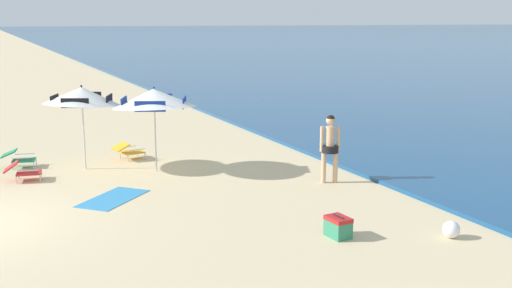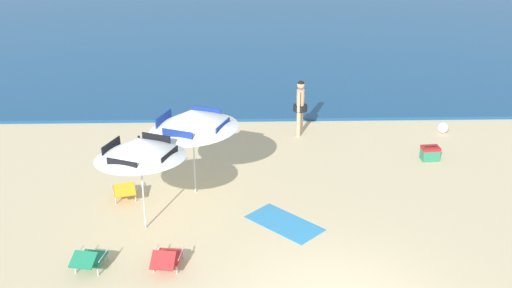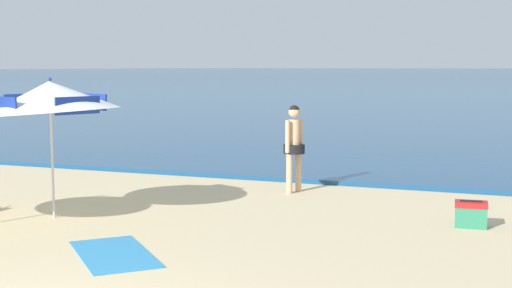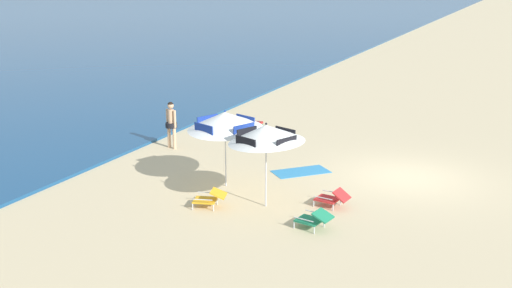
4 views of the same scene
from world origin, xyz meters
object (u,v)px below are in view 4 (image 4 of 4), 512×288
Objects in this scene: beach_umbrella_striped_main at (266,133)px; beach_towel at (301,172)px; lounge_chair_under_umbrella at (332,198)px; beach_ball at (225,119)px; beach_umbrella_striped_second at (225,121)px; cooler_box at (257,127)px; lounge_chair_beside_umbrella at (314,219)px; person_standing_near_shore at (171,122)px; lounge_chair_facing_sea at (210,198)px.

beach_umbrella_striped_main is 1.56× the size of beach_towel.
lounge_chair_under_umbrella reaches higher than beach_ball.
beach_umbrella_striped_second reaches higher than cooler_box.
cooler_box is 2.14m from beach_ball.
lounge_chair_beside_umbrella is at bearing -143.01° from beach_ball.
person_standing_near_shore reaches higher than beach_ball.
beach_towel is (2.58, 1.78, -0.26)m from lounge_chair_under_umbrella.
beach_towel is at bearing -17.56° from lounge_chair_facing_sea.
person_standing_near_shore reaches higher than beach_towel.
lounge_chair_facing_sea reaches higher than cooler_box.
lounge_chair_beside_umbrella is at bearing -125.14° from person_standing_near_shore.
beach_ball is 0.19× the size of beach_towel.
person_standing_near_shore is at bearing 51.06° from beach_umbrella_striped_second.
beach_towel is (3.23, 0.11, -2.03)m from beach_umbrella_striped_main.
beach_umbrella_striped_main is at bearing -62.97° from lounge_chair_facing_sea.
beach_umbrella_striped_main is at bearing -147.34° from beach_ball.
beach_umbrella_striped_main is 3.82m from beach_towel.
beach_umbrella_striped_second is 3.84m from lounge_chair_under_umbrella.
beach_umbrella_striped_second is at bearing 83.35° from lounge_chair_under_umbrella.
beach_umbrella_striped_second is 4.49× the size of cooler_box.
lounge_chair_facing_sea is 1.88× the size of cooler_box.
person_standing_near_shore is (3.38, 7.09, 0.74)m from lounge_chair_under_umbrella.
beach_ball is (8.48, 5.43, -1.87)m from beach_umbrella_striped_main.
beach_towel is (-4.33, -3.39, -0.20)m from cooler_box.
lounge_chair_facing_sea is at bearing -167.85° from beach_umbrella_striped_second.
beach_umbrella_striped_second is 2.43× the size of lounge_chair_under_umbrella.
beach_umbrella_striped_main is 2.86× the size of lounge_chair_facing_sea.
lounge_chair_under_umbrella is 1.85× the size of cooler_box.
beach_umbrella_striped_second is 7.03× the size of beach_ball.
lounge_chair_facing_sea is 8.53m from cooler_box.
beach_ball is at bearing 64.55° from cooler_box.
beach_umbrella_striped_main is at bearing 111.41° from lounge_chair_under_umbrella.
lounge_chair_beside_umbrella is 0.98× the size of lounge_chair_facing_sea.
beach_ball is at bearing 45.42° from beach_towel.
cooler_box reaches higher than beach_towel.
person_standing_near_shore is 4.09m from cooler_box.
beach_umbrella_striped_second is at bearing -128.94° from person_standing_near_shore.
lounge_chair_beside_umbrella is at bearing -119.72° from beach_umbrella_striped_main.
beach_umbrella_striped_second reaches higher than lounge_chair_facing_sea.
lounge_chair_beside_umbrella reaches higher than cooler_box.
beach_umbrella_striped_second reaches higher than beach_towel.
beach_ball is at bearing 42.26° from lounge_chair_under_umbrella.
lounge_chair_facing_sea is (-1.74, -0.37, -1.73)m from beach_umbrella_striped_second.
lounge_chair_under_umbrella is (-0.40, -3.40, -1.74)m from beach_umbrella_striped_second.
cooler_box is 1.56× the size of beach_ball.
beach_umbrella_striped_main reaches higher than lounge_chair_facing_sea.
beach_umbrella_striped_main is 1.20× the size of beach_umbrella_striped_second.
cooler_box is (6.51, 1.78, -1.80)m from beach_umbrella_striped_second.
lounge_chair_under_umbrella is at bearing -145.28° from beach_towel.
cooler_box is (6.90, 5.18, -0.07)m from lounge_chair_under_umbrella.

